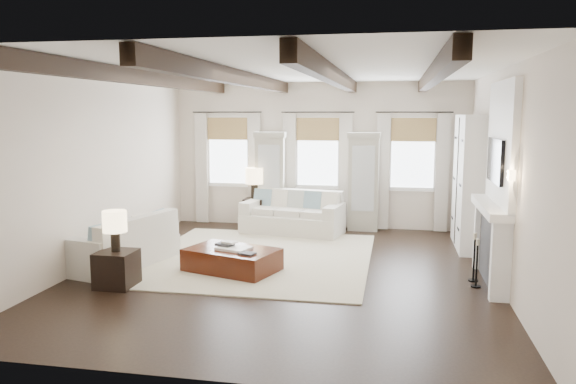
% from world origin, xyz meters
% --- Properties ---
extents(ground, '(7.50, 7.50, 0.00)m').
position_xyz_m(ground, '(0.00, 0.00, 0.00)').
color(ground, black).
rests_on(ground, ground).
extents(room_shell, '(6.54, 7.54, 3.22)m').
position_xyz_m(room_shell, '(0.75, 0.90, 1.89)').
color(room_shell, beige).
rests_on(room_shell, ground).
extents(area_rug, '(3.90, 4.25, 0.02)m').
position_xyz_m(area_rug, '(-0.65, 0.77, 0.01)').
color(area_rug, '#C2B89B').
rests_on(area_rug, ground).
extents(sofa_back, '(2.22, 1.29, 0.90)m').
position_xyz_m(sofa_back, '(-0.41, 2.96, 0.36)').
color(sofa_back, beige).
rests_on(sofa_back, ground).
extents(sofa_left, '(1.34, 2.13, 0.85)m').
position_xyz_m(sofa_left, '(-2.69, -0.12, 0.34)').
color(sofa_left, beige).
rests_on(sofa_left, ground).
extents(ottoman, '(1.62, 1.28, 0.37)m').
position_xyz_m(ottoman, '(-0.86, -0.11, 0.19)').
color(ottoman, black).
rests_on(ottoman, ground).
extents(tray, '(0.59, 0.52, 0.04)m').
position_xyz_m(tray, '(-0.81, -0.15, 0.39)').
color(tray, white).
rests_on(tray, ottoman).
extents(book_lower, '(0.31, 0.27, 0.04)m').
position_xyz_m(book_lower, '(-0.99, -0.08, 0.43)').
color(book_lower, '#262628').
rests_on(book_lower, tray).
extents(book_upper, '(0.26, 0.23, 0.03)m').
position_xyz_m(book_upper, '(-0.91, -0.07, 0.47)').
color(book_upper, beige).
rests_on(book_upper, book_lower).
extents(book_loose, '(0.28, 0.25, 0.03)m').
position_xyz_m(book_loose, '(-0.52, -0.42, 0.39)').
color(book_loose, '#262628').
rests_on(book_loose, ottoman).
extents(side_table_front, '(0.53, 0.53, 0.53)m').
position_xyz_m(side_table_front, '(-2.29, -1.20, 0.27)').
color(side_table_front, black).
rests_on(side_table_front, ground).
extents(lamp_front, '(0.35, 0.35, 0.60)m').
position_xyz_m(lamp_front, '(-2.29, -1.20, 0.94)').
color(lamp_front, black).
rests_on(lamp_front, side_table_front).
extents(side_table_back, '(0.44, 0.44, 0.66)m').
position_xyz_m(side_table_back, '(-1.35, 3.33, 0.33)').
color(side_table_back, black).
rests_on(side_table_back, ground).
extents(lamp_back, '(0.39, 0.39, 0.68)m').
position_xyz_m(lamp_back, '(-1.35, 3.33, 1.12)').
color(lamp_back, black).
rests_on(lamp_back, side_table_back).
extents(candlestick_near, '(0.15, 0.15, 0.72)m').
position_xyz_m(candlestick_near, '(2.90, -0.23, 0.30)').
color(candlestick_near, black).
rests_on(candlestick_near, ground).
extents(candlestick_far, '(0.15, 0.15, 0.74)m').
position_xyz_m(candlestick_far, '(2.90, 0.07, 0.31)').
color(candlestick_far, black).
rests_on(candlestick_far, ground).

